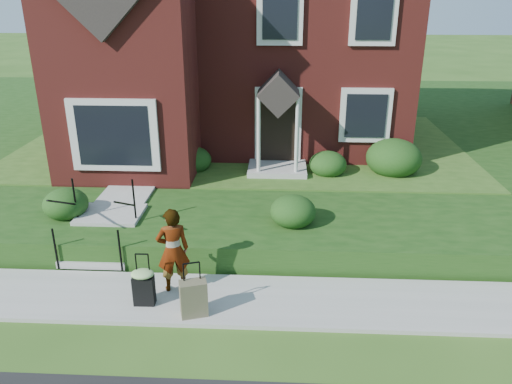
# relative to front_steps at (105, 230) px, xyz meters

# --- Properties ---
(ground) EXTENTS (120.00, 120.00, 0.00)m
(ground) POSITION_rel_front_steps_xyz_m (2.50, -1.84, -0.47)
(ground) COLOR #2D5119
(ground) RESTS_ON ground
(sidewalk) EXTENTS (60.00, 1.60, 0.08)m
(sidewalk) POSITION_rel_front_steps_xyz_m (2.50, -1.84, -0.43)
(sidewalk) COLOR #9E9B93
(sidewalk) RESTS_ON ground
(terrace) EXTENTS (44.00, 20.00, 0.60)m
(terrace) POSITION_rel_front_steps_xyz_m (6.50, 9.06, -0.17)
(terrace) COLOR #183C10
(terrace) RESTS_ON ground
(walkway) EXTENTS (1.20, 6.00, 0.06)m
(walkway) POSITION_rel_front_steps_xyz_m (0.00, 3.16, 0.16)
(walkway) COLOR #9E9B93
(walkway) RESTS_ON terrace
(front_steps) EXTENTS (1.40, 2.02, 1.50)m
(front_steps) POSITION_rel_front_steps_xyz_m (0.00, 0.00, 0.00)
(front_steps) COLOR #9E9B93
(front_steps) RESTS_ON ground
(foundation_shrubs) EXTENTS (9.96, 4.64, 1.06)m
(foundation_shrubs) POSITION_rel_front_steps_xyz_m (2.99, 2.90, 0.57)
(foundation_shrubs) COLOR #153811
(foundation_shrubs) RESTS_ON terrace
(woman) EXTENTS (0.70, 0.57, 1.64)m
(woman) POSITION_rel_front_steps_xyz_m (1.85, -1.58, 0.43)
(woman) COLOR #999999
(woman) RESTS_ON sidewalk
(suitcase_black) EXTENTS (0.41, 0.34, 0.99)m
(suitcase_black) POSITION_rel_front_steps_xyz_m (1.40, -2.09, -0.01)
(suitcase_black) COLOR black
(suitcase_black) RESTS_ON sidewalk
(suitcase_olive) EXTENTS (0.51, 0.38, 0.99)m
(suitcase_olive) POSITION_rel_front_steps_xyz_m (2.34, -2.37, -0.06)
(suitcase_olive) COLOR brown
(suitcase_olive) RESTS_ON sidewalk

